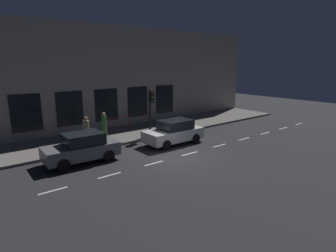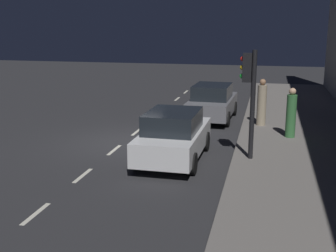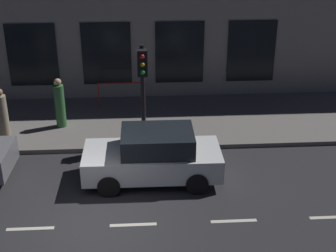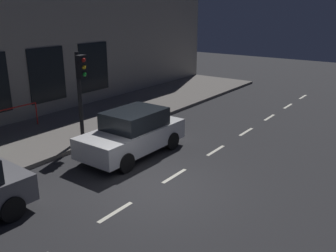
% 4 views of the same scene
% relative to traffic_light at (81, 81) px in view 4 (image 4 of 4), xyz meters
% --- Properties ---
extents(ground_plane, '(60.00, 60.00, 0.00)m').
position_rel_traffic_light_xyz_m(ground_plane, '(-4.42, 1.36, -2.39)').
color(ground_plane, '#28282B').
extents(sidewalk, '(4.50, 32.00, 0.15)m').
position_rel_traffic_light_xyz_m(sidewalk, '(1.83, 1.36, -2.32)').
color(sidewalk, slate).
rests_on(sidewalk, ground).
extents(lane_centre_line, '(0.12, 27.20, 0.01)m').
position_rel_traffic_light_xyz_m(lane_centre_line, '(-4.42, 0.36, -2.39)').
color(lane_centre_line, beige).
rests_on(lane_centre_line, ground).
extents(traffic_light, '(0.49, 0.32, 3.29)m').
position_rel_traffic_light_xyz_m(traffic_light, '(0.00, 0.00, 0.00)').
color(traffic_light, black).
rests_on(traffic_light, sidewalk).
extents(parked_car_0, '(1.85, 3.98, 1.58)m').
position_rel_traffic_light_xyz_m(parked_car_0, '(-2.23, -0.25, -1.61)').
color(parked_car_0, silver).
rests_on(parked_car_0, ground).
extents(red_railing, '(0.05, 1.86, 0.97)m').
position_rel_traffic_light_xyz_m(red_railing, '(3.11, 0.79, -1.54)').
color(red_railing, red).
rests_on(red_railing, sidewalk).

